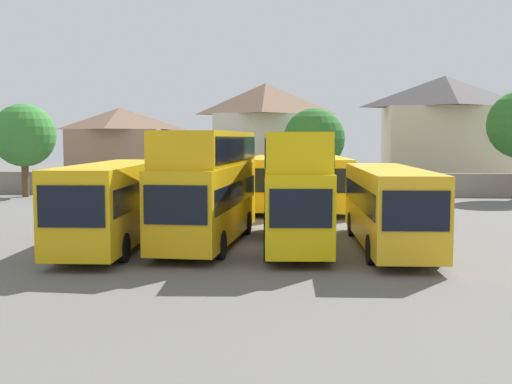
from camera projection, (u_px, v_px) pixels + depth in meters
name	position (u px, v px, depth m)	size (l,w,h in m)	color
ground	(272.00, 203.00, 44.20)	(140.00, 140.00, 0.00)	#605E5B
depot_boundary_wall	(276.00, 184.00, 50.20)	(56.00, 0.50, 1.80)	gray
bus_1	(115.00, 200.00, 26.20)	(3.00, 11.05, 3.49)	gold
bus_2	(208.00, 181.00, 26.69)	(3.26, 10.34, 4.84)	gold
bus_3	(294.00, 183.00, 26.25)	(3.06, 10.28, 4.78)	yellow
bus_4	(389.00, 203.00, 25.75)	(2.82, 10.94, 3.32)	gold
bus_5	(212.00, 165.00, 40.67)	(3.31, 10.46, 4.99)	yellow
bus_6	(273.00, 179.00, 40.22)	(2.68, 10.65, 3.35)	yellow
bus_7	(324.00, 180.00, 39.82)	(3.16, 10.90, 3.36)	yellow
house_terrace_left	(120.00, 146.00, 60.02)	(9.08, 6.92, 7.46)	#9E7A60
house_terrace_centre	(265.00, 134.00, 59.92)	(9.70, 7.51, 9.78)	silver
house_terrace_right	(444.00, 131.00, 58.19)	(11.24, 7.73, 10.33)	beige
tree_behind_wall	(314.00, 139.00, 52.14)	(5.13, 5.13, 7.07)	brown
tree_right_of_lot	(24.00, 135.00, 48.38)	(4.88, 4.88, 7.23)	brown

